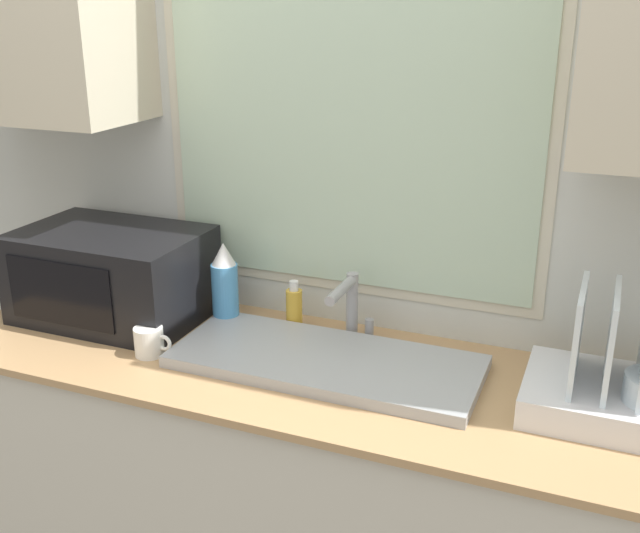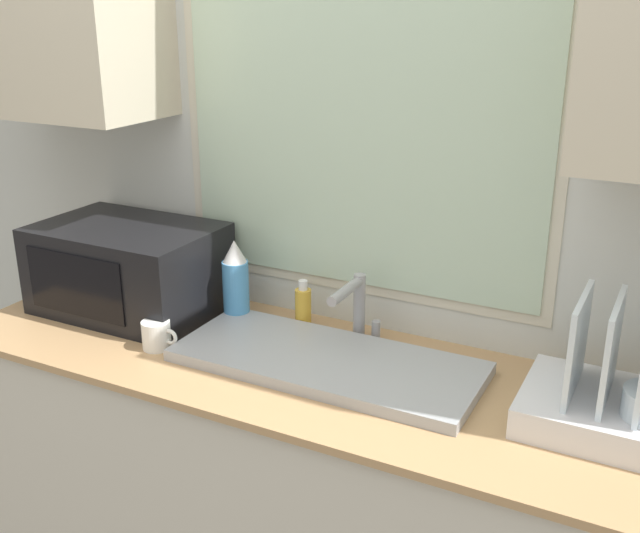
{
  "view_description": "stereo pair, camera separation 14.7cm",
  "coord_description": "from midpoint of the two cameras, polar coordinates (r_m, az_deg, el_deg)",
  "views": [
    {
      "loc": [
        0.67,
        -1.26,
        1.78
      ],
      "look_at": [
        0.05,
        0.26,
        1.18
      ],
      "focal_mm": 42.0,
      "sensor_mm": 36.0,
      "label": 1
    },
    {
      "loc": [
        0.8,
        -1.2,
        1.78
      ],
      "look_at": [
        0.05,
        0.26,
        1.18
      ],
      "focal_mm": 42.0,
      "sensor_mm": 36.0,
      "label": 2
    }
  ],
  "objects": [
    {
      "name": "spray_bottle",
      "position": [
        2.1,
        -9.26,
        -1.48
      ],
      "size": [
        0.07,
        0.07,
        0.24
      ],
      "color": "#4C99D8",
      "rests_on": "countertop"
    },
    {
      "name": "dish_rack",
      "position": [
        1.75,
        18.88,
        -8.75
      ],
      "size": [
        0.34,
        0.29,
        0.29
      ],
      "color": "silver",
      "rests_on": "countertop"
    },
    {
      "name": "countertop",
      "position": [
        2.14,
        -3.07,
        -18.32
      ],
      "size": [
        1.95,
        0.61,
        0.9
      ],
      "color": "beige",
      "rests_on": "ground_plane"
    },
    {
      "name": "sink_basin",
      "position": [
        1.88,
        -1.82,
        -7.28
      ],
      "size": [
        0.77,
        0.32,
        0.03
      ],
      "color": "#9EA0A5",
      "rests_on": "countertop"
    },
    {
      "name": "mug_near_sink",
      "position": [
        1.99,
        -14.95,
        -5.58
      ],
      "size": [
        0.11,
        0.08,
        0.08
      ],
      "color": "white",
      "rests_on": "countertop"
    },
    {
      "name": "microwave",
      "position": [
        2.23,
        -17.39,
        -0.61
      ],
      "size": [
        0.52,
        0.35,
        0.26
      ],
      "color": "black",
      "rests_on": "countertop"
    },
    {
      "name": "faucet",
      "position": [
        1.97,
        0.17,
        -2.8
      ],
      "size": [
        0.08,
        0.18,
        0.18
      ],
      "color": "#99999E",
      "rests_on": "countertop"
    },
    {
      "name": "soap_bottle",
      "position": [
        2.08,
        -4.02,
        -3.16
      ],
      "size": [
        0.05,
        0.05,
        0.14
      ],
      "color": "gold",
      "rests_on": "countertop"
    },
    {
      "name": "wall_back",
      "position": [
        1.97,
        -0.14,
        9.25
      ],
      "size": [
        6.0,
        0.38,
        2.6
      ],
      "color": "silver",
      "rests_on": "ground_plane"
    }
  ]
}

